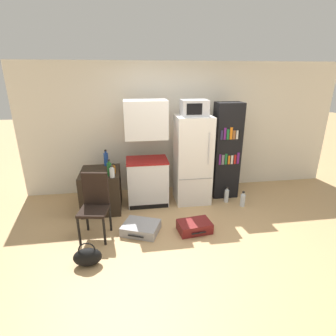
{
  "coord_description": "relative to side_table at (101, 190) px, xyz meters",
  "views": [
    {
      "loc": [
        -0.9,
        -3.2,
        2.33
      ],
      "look_at": [
        -0.29,
        0.85,
        0.85
      ],
      "focal_mm": 28.0,
      "sensor_mm": 36.0,
      "label": 1
    }
  ],
  "objects": [
    {
      "name": "ground_plane",
      "position": [
        1.45,
        -1.22,
        -0.36
      ],
      "size": [
        24.0,
        24.0,
        0.0
      ],
      "primitive_type": "plane",
      "color": "tan"
    },
    {
      "name": "wall_back",
      "position": [
        1.65,
        0.78,
        0.92
      ],
      "size": [
        6.4,
        0.1,
        2.56
      ],
      "color": "silver",
      "rests_on": "ground_plane"
    },
    {
      "name": "side_table",
      "position": [
        0.0,
        0.0,
        0.0
      ],
      "size": [
        0.68,
        0.76,
        0.72
      ],
      "color": "#2D2319",
      "rests_on": "ground_plane"
    },
    {
      "name": "kitchen_hutch",
      "position": [
        0.84,
        0.1,
        0.52
      ],
      "size": [
        0.75,
        0.56,
        1.91
      ],
      "color": "white",
      "rests_on": "ground_plane"
    },
    {
      "name": "refrigerator",
      "position": [
        1.69,
        0.08,
        0.46
      ],
      "size": [
        0.64,
        0.61,
        1.63
      ],
      "color": "white",
      "rests_on": "ground_plane"
    },
    {
      "name": "microwave",
      "position": [
        1.68,
        0.08,
        1.41
      ],
      "size": [
        0.46,
        0.37,
        0.27
      ],
      "color": "#B7B7BC",
      "rests_on": "refrigerator"
    },
    {
      "name": "bookshelf",
      "position": [
        2.38,
        0.2,
        0.56
      ],
      "size": [
        0.49,
        0.36,
        1.84
      ],
      "color": "black",
      "rests_on": "ground_plane"
    },
    {
      "name": "bottle_amber_beer",
      "position": [
        0.25,
        -0.14,
        0.43
      ],
      "size": [
        0.07,
        0.07,
        0.18
      ],
      "color": "brown",
      "rests_on": "side_table"
    },
    {
      "name": "bottle_clear_short",
      "position": [
        0.23,
        -0.32,
        0.44
      ],
      "size": [
        0.08,
        0.08,
        0.2
      ],
      "color": "silver",
      "rests_on": "side_table"
    },
    {
      "name": "bottle_green_tall",
      "position": [
        0.19,
        -0.23,
        0.48
      ],
      "size": [
        0.08,
        0.08,
        0.28
      ],
      "color": "#1E6028",
      "rests_on": "side_table"
    },
    {
      "name": "bottle_blue_soda",
      "position": [
        0.1,
        0.3,
        0.48
      ],
      "size": [
        0.08,
        0.08,
        0.3
      ],
      "color": "#1E47A3",
      "rests_on": "side_table"
    },
    {
      "name": "chair",
      "position": [
        -0.0,
        -0.84,
        0.21
      ],
      "size": [
        0.46,
        0.47,
        0.97
      ],
      "rotation": [
        0.0,
        0.0,
        -0.17
      ],
      "color": "black",
      "rests_on": "ground_plane"
    },
    {
      "name": "suitcase_large_flat",
      "position": [
        1.48,
        -1.0,
        -0.28
      ],
      "size": [
        0.54,
        0.4,
        0.16
      ],
      "rotation": [
        0.0,
        0.0,
        0.12
      ],
      "color": "maroon",
      "rests_on": "ground_plane"
    },
    {
      "name": "suitcase_small_flat",
      "position": [
        0.65,
        -0.89,
        -0.29
      ],
      "size": [
        0.66,
        0.6,
        0.14
      ],
      "rotation": [
        0.0,
        0.0,
        -0.39
      ],
      "color": "#99999E",
      "rests_on": "ground_plane"
    },
    {
      "name": "handbag",
      "position": [
        -0.06,
        -1.55,
        -0.23
      ],
      "size": [
        0.36,
        0.2,
        0.33
      ],
      "color": "black",
      "rests_on": "ground_plane"
    },
    {
      "name": "water_bottle_front",
      "position": [
        2.57,
        -0.32,
        -0.24
      ],
      "size": [
        0.09,
        0.09,
        0.29
      ],
      "color": "silver",
      "rests_on": "ground_plane"
    },
    {
      "name": "water_bottle_middle",
      "position": [
        2.33,
        -0.11,
        -0.23
      ],
      "size": [
        0.08,
        0.08,
        0.31
      ],
      "color": "silver",
      "rests_on": "ground_plane"
    }
  ]
}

